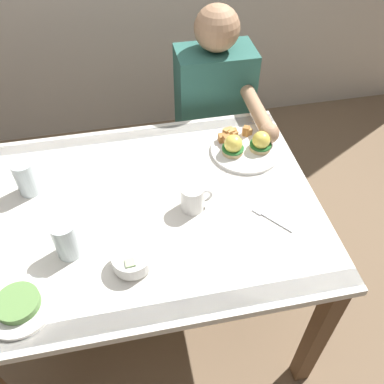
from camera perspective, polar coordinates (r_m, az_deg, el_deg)
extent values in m
plane|color=#7F664C|center=(2.05, -4.83, -15.88)|extent=(6.00, 6.00, 0.00)
cube|color=white|center=(1.45, -6.58, -2.43)|extent=(1.20, 0.90, 0.03)
cube|color=#4C6BB7|center=(1.21, -4.28, -16.17)|extent=(1.20, 0.06, 0.00)
cube|color=#4C6BB7|center=(1.73, -8.20, 7.66)|extent=(1.20, 0.06, 0.00)
cube|color=brown|center=(1.66, 16.64, -18.28)|extent=(0.06, 0.06, 0.71)
cube|color=brown|center=(2.06, -22.40, -3.08)|extent=(0.06, 0.06, 0.71)
cube|color=brown|center=(2.07, 8.15, 1.30)|extent=(0.06, 0.06, 0.71)
cylinder|color=white|center=(1.64, 7.29, 5.67)|extent=(0.27, 0.27, 0.01)
cylinder|color=tan|center=(1.61, 5.57, 5.64)|extent=(0.08, 0.08, 0.02)
cylinder|color=#286B2D|center=(1.61, 5.60, 5.97)|extent=(0.08, 0.08, 0.01)
sphere|color=#F7DB56|center=(1.59, 5.66, 6.57)|extent=(0.07, 0.07, 0.07)
cylinder|color=tan|center=(1.64, 9.28, 6.09)|extent=(0.08, 0.08, 0.02)
cylinder|color=#236028|center=(1.64, 9.33, 6.41)|extent=(0.08, 0.08, 0.01)
sphere|color=#F7DB56|center=(1.62, 9.42, 7.00)|extent=(0.07, 0.07, 0.07)
cube|color=#B77A42|center=(1.68, 5.71, 7.88)|extent=(0.04, 0.04, 0.03)
cube|color=tan|center=(1.68, 5.17, 8.08)|extent=(0.04, 0.04, 0.03)
cube|color=#AD7038|center=(1.66, 4.17, 7.37)|extent=(0.03, 0.03, 0.03)
cube|color=tan|center=(1.68, 4.64, 8.02)|extent=(0.03, 0.03, 0.04)
cube|color=tan|center=(1.70, 7.55, 8.23)|extent=(0.04, 0.04, 0.03)
cube|color=#AD7038|center=(1.70, 7.40, 8.28)|extent=(0.03, 0.03, 0.04)
cube|color=#AD7038|center=(1.69, 5.74, 8.17)|extent=(0.02, 0.02, 0.03)
cube|color=#AD7038|center=(1.64, 4.79, 7.08)|extent=(0.03, 0.03, 0.04)
cylinder|color=white|center=(1.29, -8.07, -9.79)|extent=(0.10, 0.10, 0.01)
cylinder|color=white|center=(1.27, -8.20, -9.10)|extent=(0.12, 0.12, 0.04)
cube|color=#EA6B70|center=(1.28, -8.40, -8.00)|extent=(0.03, 0.03, 0.02)
cube|color=#B7E093|center=(1.24, -8.39, -9.82)|extent=(0.03, 0.03, 0.03)
cube|color=#B7E093|center=(1.26, -8.58, -10.17)|extent=(0.04, 0.04, 0.03)
cube|color=#F4DB66|center=(1.26, -9.21, -9.59)|extent=(0.03, 0.03, 0.02)
cube|color=#F4DB66|center=(1.28, -7.70, -9.10)|extent=(0.04, 0.04, 0.03)
cylinder|color=white|center=(1.40, 0.05, -0.79)|extent=(0.08, 0.08, 0.09)
cylinder|color=black|center=(1.37, 0.05, 0.39)|extent=(0.07, 0.07, 0.01)
torus|color=white|center=(1.40, 1.77, -0.48)|extent=(0.06, 0.01, 0.06)
cube|color=silver|center=(1.41, 11.56, -4.06)|extent=(0.08, 0.10, 0.00)
cube|color=silver|center=(1.43, 8.97, -2.54)|extent=(0.04, 0.04, 0.00)
cylinder|color=silver|center=(1.55, -21.67, 1.88)|extent=(0.08, 0.08, 0.13)
cylinder|color=silver|center=(1.56, -21.54, 1.53)|extent=(0.07, 0.07, 0.11)
cylinder|color=silver|center=(1.32, -16.78, -6.16)|extent=(0.08, 0.08, 0.13)
cylinder|color=silver|center=(1.33, -16.60, -6.66)|extent=(0.07, 0.07, 0.10)
cylinder|color=white|center=(1.30, -22.48, -14.18)|extent=(0.20, 0.20, 0.01)
cylinder|color=#66934C|center=(1.29, -22.71, -13.78)|extent=(0.12, 0.12, 0.02)
cylinder|color=#33333D|center=(2.20, 0.86, 0.39)|extent=(0.11, 0.11, 0.45)
cylinder|color=#33333D|center=(2.24, 5.37, 1.04)|extent=(0.11, 0.11, 0.45)
cube|color=#2D665B|center=(1.99, 2.99, 12.38)|extent=(0.34, 0.20, 0.50)
sphere|color=tan|center=(1.82, 3.43, 21.42)|extent=(0.19, 0.19, 0.19)
cylinder|color=tan|center=(1.77, 8.90, 10.91)|extent=(0.06, 0.30, 0.06)
sphere|color=tan|center=(1.66, 10.48, 7.90)|extent=(0.08, 0.08, 0.08)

